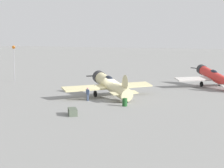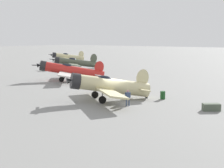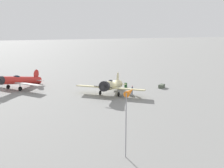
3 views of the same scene
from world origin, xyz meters
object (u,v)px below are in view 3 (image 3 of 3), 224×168
(ground_crew_mechanic, at_px, (132,89))
(fuel_drum, at_px, (126,85))
(windsock_mast, at_px, (130,94))
(airplane_foreground, at_px, (111,85))
(equipment_crate, at_px, (162,86))
(airplane_mid_apron, at_px, (19,80))

(ground_crew_mechanic, distance_m, fuel_drum, 5.65)
(windsock_mast, bearing_deg, airplane_foreground, 164.69)
(equipment_crate, height_order, fuel_drum, fuel_drum)
(ground_crew_mechanic, xyz_separation_m, windsock_mast, (20.10, -9.40, 4.81))
(ground_crew_mechanic, height_order, fuel_drum, ground_crew_mechanic)
(ground_crew_mechanic, bearing_deg, fuel_drum, -72.53)
(ground_crew_mechanic, bearing_deg, equipment_crate, -131.54)
(windsock_mast, bearing_deg, fuel_drum, 157.79)
(airplane_foreground, height_order, ground_crew_mechanic, airplane_foreground)
(fuel_drum, relative_size, windsock_mast, 0.14)
(ground_crew_mechanic, distance_m, windsock_mast, 22.71)
(equipment_crate, relative_size, fuel_drum, 1.94)
(ground_crew_mechanic, xyz_separation_m, equipment_crate, (-2.80, 7.65, -0.65))
(airplane_foreground, distance_m, windsock_mast, 22.59)
(airplane_foreground, relative_size, airplane_mid_apron, 1.05)
(ground_crew_mechanic, height_order, windsock_mast, windsock_mast)
(airplane_foreground, bearing_deg, fuel_drum, 170.06)
(airplane_foreground, bearing_deg, airplane_mid_apron, -86.48)
(equipment_crate, bearing_deg, fuel_drum, -112.40)
(airplane_mid_apron, relative_size, equipment_crate, 5.94)
(airplane_mid_apron, height_order, ground_crew_mechanic, airplane_mid_apron)
(airplane_mid_apron, relative_size, fuel_drum, 11.53)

